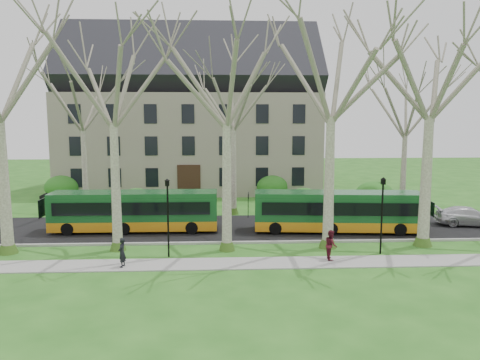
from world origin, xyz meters
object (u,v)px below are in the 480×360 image
at_px(bus_lead, 135,211).
at_px(pedestrian_b, 331,245).
at_px(bus_follow, 338,211).
at_px(pedestrian_a, 122,252).
at_px(sedan, 469,216).

height_order(bus_lead, pedestrian_b, bus_lead).
height_order(bus_follow, pedestrian_b, bus_follow).
relative_size(pedestrian_a, pedestrian_b, 0.95).
distance_m(bus_follow, sedan, 9.90).
distance_m(bus_lead, pedestrian_a, 7.78).
distance_m(bus_follow, pedestrian_a, 14.75).
distance_m(sedan, pedestrian_b, 13.90).
height_order(bus_lead, sedan, bus_lead).
relative_size(bus_lead, bus_follow, 1.00).
bearing_deg(bus_lead, pedestrian_b, -30.51).
bearing_deg(pedestrian_a, bus_lead, -163.78).
bearing_deg(pedestrian_b, bus_follow, -14.32).
bearing_deg(bus_follow, pedestrian_a, -146.89).
bearing_deg(sedan, bus_follow, 107.83).
xyz_separation_m(bus_lead, pedestrian_b, (11.73, -6.98, -0.58)).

